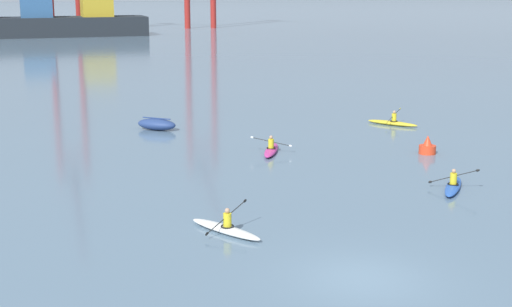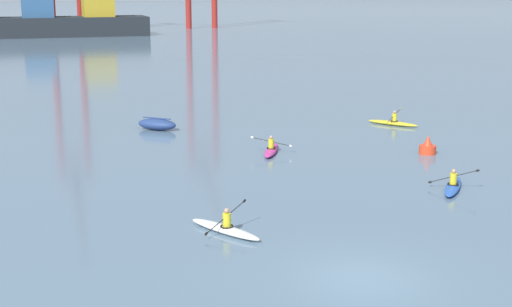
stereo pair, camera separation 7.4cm
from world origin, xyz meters
name	(u,v)px [view 1 (the left image)]	position (x,y,z in m)	size (l,w,h in m)	color
ground_plane	(363,279)	(0.00, 0.00, 0.00)	(800.00, 800.00, 0.00)	slate
container_barge	(39,21)	(-5.47, 114.44, 2.73)	(37.27, 8.51, 8.64)	#1E2328
capsized_dinghy	(157,124)	(-1.64, 25.31, 0.35)	(2.69, 2.53, 0.76)	navy
channel_buoy	(427,147)	(10.83, 14.33, 0.36)	(0.90, 0.90, 1.00)	red
kayak_yellow	(393,122)	(13.02, 22.18, 0.17)	(2.54, 3.07, 1.01)	yellow
kayak_blue	(453,186)	(8.23, 7.84, 0.17)	(2.61, 3.02, 1.05)	#2856B2
kayak_white	(226,228)	(-2.84, 5.39, 0.17)	(2.18, 3.26, 1.08)	silver
kayak_magenta	(271,149)	(3.02, 17.15, 0.17)	(2.07, 3.31, 0.95)	#C13384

